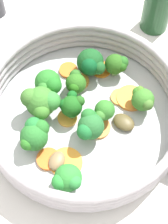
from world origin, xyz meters
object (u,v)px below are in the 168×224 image
carrot_slice_4 (67,118)px  broccoli_floret_7 (68,179)px  carrot_slice_8 (101,69)px  broccoli_floret_5 (76,83)px  broccoli_floret_9 (104,113)px  broccoli_floret_10 (41,103)px  carrot_slice_0 (66,163)px  broccoli_floret_0 (35,134)px  mushroom_piece_1 (124,122)px  broccoli_floret_1 (93,64)px  broccoli_floret_6 (90,125)px  carrot_slice_5 (68,70)px  carrot_slice_6 (48,159)px  broccoli_floret_3 (72,104)px  skillet (84,119)px  mushroom_piece_0 (57,161)px  broccoli_floret_4 (117,64)px  carrot_slice_1 (80,81)px  broccoli_floret_8 (143,99)px  carrot_slice_2 (98,127)px  broccoli_floret_2 (48,84)px  carrot_slice_7 (120,97)px

carrot_slice_4 → broccoli_floret_7: bearing=98.6°
carrot_slice_8 → broccoli_floret_5: size_ratio=0.78×
broccoli_floret_9 → broccoli_floret_10: 0.09m
carrot_slice_0 → broccoli_floret_0: broccoli_floret_0 is taller
broccoli_floret_9 → mushroom_piece_1: 0.04m
carrot_slice_8 → broccoli_floret_9: 0.10m
broccoli_floret_1 → broccoli_floret_6: 0.11m
carrot_slice_5 → carrot_slice_8: bearing=-171.5°
carrot_slice_6 → broccoli_floret_3: (-0.02, -0.08, 0.02)m
skillet → carrot_slice_6: bearing=60.7°
broccoli_floret_0 → broccoli_floret_9: broccoli_floret_0 is taller
broccoli_floret_0 → mushroom_piece_0: 0.05m
skillet → broccoli_floret_4: bearing=-115.6°
carrot_slice_0 → mushroom_piece_0: (0.01, 0.00, 0.01)m
skillet → carrot_slice_1: (0.01, -0.06, 0.01)m
broccoli_floret_5 → broccoli_floret_8: size_ratio=1.01×
carrot_slice_2 → carrot_slice_5: (0.06, -0.10, 0.00)m
broccoli_floret_2 → broccoli_floret_5: (-0.04, -0.01, -0.01)m
carrot_slice_0 → carrot_slice_5: bearing=-83.3°
carrot_slice_5 → broccoli_floret_0: broccoli_floret_0 is taller
carrot_slice_5 → carrot_slice_6: size_ratio=0.89×
broccoli_floret_0 → mushroom_piece_1: (-0.13, -0.05, -0.02)m
carrot_slice_8 → carrot_slice_1: bearing=40.6°
carrot_slice_1 → broccoli_floret_8: broccoli_floret_8 is taller
carrot_slice_7 → broccoli_floret_3: broccoli_floret_3 is taller
carrot_slice_4 → broccoli_floret_8: size_ratio=0.75×
carrot_slice_7 → mushroom_piece_0: mushroom_piece_0 is taller
carrot_slice_8 → mushroom_piece_0: bearing=74.3°
broccoli_floret_3 → carrot_slice_1: bearing=-94.9°
carrot_slice_4 → broccoli_floret_9: size_ratio=0.72×
broccoli_floret_4 → mushroom_piece_1: bearing=101.4°
mushroom_piece_0 → broccoli_floret_2: bearing=-75.5°
carrot_slice_0 → broccoli_floret_9: bearing=-122.2°
broccoli_floret_0 → broccoli_floret_4: bearing=-127.7°
carrot_slice_7 → broccoli_floret_0: (0.12, 0.09, 0.02)m
broccoli_floret_5 → mushroom_piece_0: broccoli_floret_5 is taller
carrot_slice_0 → broccoli_floret_3: size_ratio=1.08×
carrot_slice_2 → broccoli_floret_1: (0.02, -0.10, 0.03)m
broccoli_floret_3 → broccoli_floret_8: 0.11m
carrot_slice_5 → broccoli_floret_4: broccoli_floret_4 is taller
carrot_slice_0 → carrot_slice_2: carrot_slice_2 is taller
carrot_slice_4 → broccoli_floret_3: 0.03m
mushroom_piece_1 → skillet: bearing=-5.4°
carrot_slice_1 → carrot_slice_5: (0.02, -0.02, 0.00)m
broccoli_floret_10 → broccoli_floret_3: bearing=-170.6°
carrot_slice_1 → broccoli_floret_5: broccoli_floret_5 is taller
carrot_slice_5 → broccoli_floret_0: (0.03, 0.13, 0.02)m
carrot_slice_1 → broccoli_floret_6: size_ratio=0.60×
carrot_slice_6 → broccoli_floret_7: bearing=134.8°
carrot_slice_7 → broccoli_floret_6: size_ratio=0.62×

